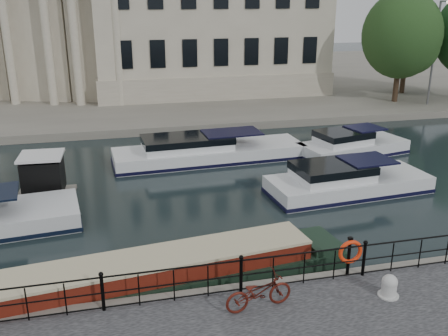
% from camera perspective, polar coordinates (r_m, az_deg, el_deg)
% --- Properties ---
extents(ground_plane, '(160.00, 160.00, 0.00)m').
position_cam_1_polar(ground_plane, '(17.54, -0.07, -11.54)').
color(ground_plane, black).
rests_on(ground_plane, ground).
extents(far_bank, '(120.00, 42.00, 0.55)m').
position_cam_1_polar(far_bank, '(54.49, -9.77, 9.67)').
color(far_bank, '#6B665B').
rests_on(far_bank, ground_plane).
extents(railing, '(24.14, 0.14, 1.22)m').
position_cam_1_polar(railing, '(15.06, 1.96, -11.84)').
color(railing, black).
rests_on(railing, near_quay).
extents(civic_building, '(53.55, 31.84, 16.85)m').
position_cam_1_polar(civic_building, '(49.49, -11.04, 16.55)').
color(civic_building, '#ADA38C').
rests_on(civic_building, far_bank).
extents(bicycle, '(2.08, 0.97, 1.05)m').
position_cam_1_polar(bicycle, '(14.45, 3.99, -13.93)').
color(bicycle, '#4A140D').
rests_on(bicycle, near_quay).
extents(mooring_bollard, '(0.62, 0.62, 0.69)m').
position_cam_1_polar(mooring_bollard, '(15.79, 18.36, -12.69)').
color(mooring_bollard, '#B4B4B0').
rests_on(mooring_bollard, near_quay).
extents(life_ring_post, '(0.80, 0.21, 1.31)m').
position_cam_1_polar(life_ring_post, '(16.24, 14.22, -9.33)').
color(life_ring_post, black).
rests_on(life_ring_post, near_quay).
extents(narrowboat, '(14.41, 3.61, 1.53)m').
position_cam_1_polar(narrowboat, '(16.37, -9.74, -12.80)').
color(narrowboat, black).
rests_on(narrowboat, ground_plane).
extents(harbour_hut, '(2.72, 2.30, 2.16)m').
position_cam_1_polar(harbour_hut, '(24.49, -19.91, -1.13)').
color(harbour_hut, '#6B665B').
rests_on(harbour_hut, ground_plane).
extents(cabin_cruisers, '(28.89, 10.66, 1.99)m').
position_cam_1_polar(cabin_cruisers, '(25.00, -2.30, -0.98)').
color(cabin_cruisers, silver).
rests_on(cabin_cruisers, ground_plane).
extents(trees, '(12.75, 10.17, 9.04)m').
position_cam_1_polar(trees, '(46.35, 22.68, 13.64)').
color(trees, black).
rests_on(trees, far_bank).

